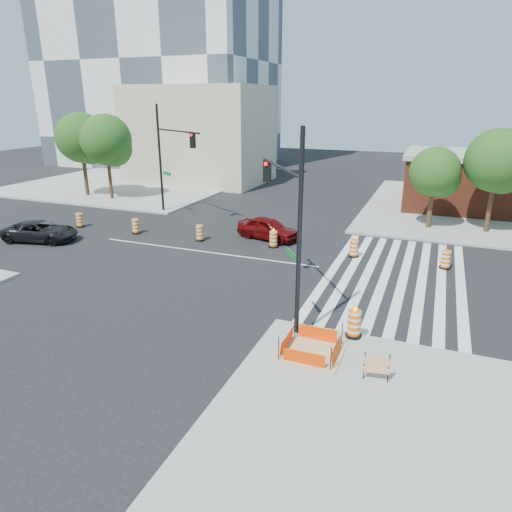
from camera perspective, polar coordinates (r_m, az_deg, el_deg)
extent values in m
plane|color=black|center=(27.40, -6.44, 0.53)|extent=(120.00, 120.00, 0.00)
cube|color=gray|center=(42.09, 29.00, 4.90)|extent=(22.00, 22.00, 0.15)
cube|color=gray|center=(51.65, -14.87, 8.87)|extent=(22.00, 22.00, 0.15)
cube|color=silver|center=(24.85, 9.67, -1.58)|extent=(0.45, 13.50, 0.01)
cube|color=silver|center=(24.70, 11.70, -1.84)|extent=(0.45, 13.50, 0.01)
cube|color=silver|center=(24.58, 13.76, -2.11)|extent=(0.45, 13.50, 0.01)
cube|color=silver|center=(24.49, 15.84, -2.37)|extent=(0.45, 13.50, 0.01)
cube|color=silver|center=(24.43, 17.93, -2.63)|extent=(0.45, 13.50, 0.01)
cube|color=silver|center=(24.41, 20.02, -2.89)|extent=(0.45, 13.50, 0.01)
cube|color=silver|center=(24.42, 22.12, -3.14)|extent=(0.45, 13.50, 0.01)
cube|color=silver|center=(24.47, 24.22, -3.39)|extent=(0.45, 13.50, 0.01)
cube|color=silver|center=(27.40, -6.44, 0.54)|extent=(14.00, 0.12, 0.01)
cube|color=tan|center=(16.58, 6.87, -11.82)|extent=(2.20, 2.20, 0.05)
cube|color=#EB3D04|center=(15.70, 6.01, -12.63)|extent=(1.44, 0.02, 0.55)
cube|color=#EB3D04|center=(17.22, 7.70, -9.66)|extent=(1.44, 0.02, 0.55)
cube|color=#EB3D04|center=(16.66, 3.87, -10.55)|extent=(0.02, 1.44, 0.55)
cube|color=#EB3D04|center=(16.29, 10.02, -11.58)|extent=(0.02, 1.44, 0.55)
cylinder|color=black|center=(15.84, 2.84, -11.51)|extent=(0.04, 0.04, 0.90)
cylinder|color=black|center=(15.44, 9.33, -12.63)|extent=(0.04, 0.04, 0.90)
cylinder|color=black|center=(17.34, 4.82, -8.67)|extent=(0.04, 0.04, 0.90)
cylinder|color=black|center=(16.98, 10.71, -9.60)|extent=(0.04, 0.04, 0.90)
cube|color=#BEB291|center=(51.19, -7.01, 14.83)|extent=(14.00, 10.00, 10.00)
imported|color=#520707|center=(29.56, 1.54, 3.47)|extent=(4.43, 2.56, 1.42)
imported|color=black|center=(32.24, -25.34, 2.81)|extent=(4.98, 3.14, 1.28)
cylinder|color=black|center=(16.33, 5.44, 2.36)|extent=(0.17, 0.17, 7.66)
cylinder|color=black|center=(18.58, 2.92, 11.11)|extent=(3.33, 4.81, 0.11)
cube|color=black|center=(20.57, 1.40, 10.56)|extent=(0.31, 0.27, 0.96)
sphere|color=#FF0C0C|center=(20.36, 1.23, 11.42)|extent=(0.17, 0.17, 0.17)
cube|color=#0C591E|center=(17.49, 4.40, 0.24)|extent=(0.68, 0.97, 0.24)
cylinder|color=black|center=(37.04, -11.91, 11.81)|extent=(0.18, 0.18, 8.16)
cylinder|color=black|center=(34.11, -9.82, 15.14)|extent=(5.33, 3.23, 0.12)
cube|color=black|center=(32.28, -7.92, 14.11)|extent=(0.33, 0.29, 1.02)
sphere|color=#FF0C0C|center=(32.09, -8.12, 14.72)|extent=(0.18, 0.18, 0.18)
cube|color=#0C591E|center=(36.27, -11.08, 10.08)|extent=(1.07, 0.66, 0.26)
cylinder|color=black|center=(17.85, 12.06, -9.65)|extent=(0.62, 0.62, 0.10)
cylinder|color=#EA5E04|center=(17.61, 12.17, -8.17)|extent=(0.50, 0.50, 0.98)
sphere|color=#FF990C|center=(17.36, 12.30, -6.49)|extent=(0.17, 0.17, 0.17)
cube|color=#EA5E04|center=(15.17, 14.88, -12.62)|extent=(0.83, 0.18, 0.28)
cube|color=#EA5E04|center=(15.33, 14.77, -13.63)|extent=(0.83, 0.18, 0.22)
cylinder|color=black|center=(15.25, 13.37, -13.18)|extent=(0.04, 0.04, 0.99)
cylinder|color=black|center=(15.30, 16.25, -13.32)|extent=(0.04, 0.04, 0.99)
cylinder|color=#382314|center=(45.43, -20.59, 9.92)|extent=(0.35, 0.35, 4.75)
sphere|color=#154A16|center=(45.12, -21.04, 13.64)|extent=(4.45, 4.45, 4.45)
sphere|color=#154A16|center=(45.06, -20.11, 12.78)|extent=(3.27, 3.27, 3.27)
sphere|color=#154A16|center=(45.29, -21.58, 13.02)|extent=(2.97, 2.97, 2.97)
cylinder|color=#382314|center=(43.22, -17.83, 9.77)|extent=(0.30, 0.30, 4.70)
sphere|color=#154A16|center=(42.89, -18.24, 13.64)|extent=(4.40, 4.40, 4.40)
sphere|color=#154A16|center=(42.87, -17.39, 12.73)|extent=(3.23, 3.23, 3.23)
sphere|color=#154A16|center=(43.02, -18.74, 13.01)|extent=(2.94, 2.94, 2.94)
cylinder|color=#382314|center=(33.85, 21.00, 6.08)|extent=(0.32, 0.32, 3.56)
sphere|color=#154A16|center=(33.47, 21.45, 9.78)|extent=(3.33, 3.33, 3.33)
sphere|color=#154A16|center=(33.84, 22.20, 8.82)|extent=(2.45, 2.45, 2.45)
sphere|color=#154A16|center=(33.33, 20.69, 9.25)|extent=(2.22, 2.22, 2.22)
cylinder|color=#382314|center=(34.19, 27.26, 6.02)|extent=(0.29, 0.29, 4.34)
sphere|color=#154A16|center=(33.78, 27.96, 10.49)|extent=(4.07, 4.07, 4.07)
sphere|color=#154A16|center=(34.18, 28.50, 9.32)|extent=(2.98, 2.98, 2.98)
sphere|color=#154A16|center=(33.62, 27.26, 9.86)|extent=(2.71, 2.71, 2.71)
cylinder|color=black|center=(34.86, -21.06, 3.48)|extent=(0.60, 0.60, 0.10)
cylinder|color=#EA5E04|center=(34.74, -21.16, 4.28)|extent=(0.48, 0.48, 0.95)
cylinder|color=black|center=(32.01, -14.73, 2.84)|extent=(0.60, 0.60, 0.10)
cylinder|color=#EA5E04|center=(31.88, -14.80, 3.70)|extent=(0.48, 0.48, 0.95)
cylinder|color=black|center=(29.60, -7.00, 2.02)|extent=(0.60, 0.60, 0.10)
cylinder|color=#EA5E04|center=(29.46, -7.04, 2.95)|extent=(0.48, 0.48, 0.95)
cylinder|color=black|center=(28.09, 2.18, 1.22)|extent=(0.60, 0.60, 0.10)
cylinder|color=#EA5E04|center=(27.94, 2.19, 2.19)|extent=(0.48, 0.48, 0.95)
sphere|color=#FF990C|center=(27.79, 2.21, 3.28)|extent=(0.16, 0.16, 0.16)
cylinder|color=black|center=(26.95, 12.08, 0.01)|extent=(0.60, 0.60, 0.10)
cylinder|color=#EA5E04|center=(26.79, 12.16, 1.02)|extent=(0.48, 0.48, 0.95)
cylinder|color=black|center=(26.55, 22.51, -1.35)|extent=(0.60, 0.60, 0.10)
cylinder|color=#EA5E04|center=(26.39, 22.64, -0.33)|extent=(0.48, 0.48, 0.95)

